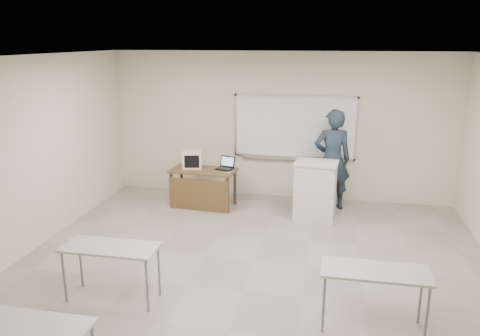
% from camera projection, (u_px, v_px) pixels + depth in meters
% --- Properties ---
extents(floor, '(7.00, 8.00, 0.01)m').
position_uv_depth(floor, '(243.00, 291.00, 6.19)').
color(floor, gray).
rests_on(floor, ground).
extents(whiteboard, '(2.48, 0.10, 1.31)m').
position_uv_depth(whiteboard, '(295.00, 128.00, 9.49)').
color(whiteboard, white).
rests_on(whiteboard, floor).
extents(student_desks, '(4.40, 2.20, 0.73)m').
position_uv_depth(student_desks, '(219.00, 300.00, 4.74)').
color(student_desks, '#A6A7A2').
rests_on(student_desks, floor).
extents(instructor_desk, '(1.27, 0.63, 0.75)m').
position_uv_depth(instructor_desk, '(202.00, 182.00, 9.13)').
color(instructor_desk, brown).
rests_on(instructor_desk, floor).
extents(podium, '(0.77, 0.56, 1.08)m').
position_uv_depth(podium, '(315.00, 190.00, 8.60)').
color(podium, silver).
rests_on(podium, floor).
extents(crt_monitor, '(0.38, 0.43, 0.36)m').
position_uv_depth(crt_monitor, '(193.00, 159.00, 9.29)').
color(crt_monitor, beige).
rests_on(crt_monitor, instructor_desk).
extents(laptop, '(0.32, 0.29, 0.23)m').
position_uv_depth(laptop, '(225.00, 166.00, 9.23)').
color(laptop, black).
rests_on(laptop, instructor_desk).
extents(mouse, '(0.09, 0.06, 0.04)m').
position_uv_depth(mouse, '(228.00, 173.00, 8.87)').
color(mouse, '#94979C').
rests_on(mouse, instructor_desk).
extents(keyboard, '(0.45, 0.25, 0.02)m').
position_uv_depth(keyboard, '(308.00, 162.00, 8.37)').
color(keyboard, beige).
rests_on(keyboard, podium).
extents(presenter, '(0.80, 0.61, 1.96)m').
position_uv_depth(presenter, '(332.00, 160.00, 8.99)').
color(presenter, black).
rests_on(presenter, floor).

